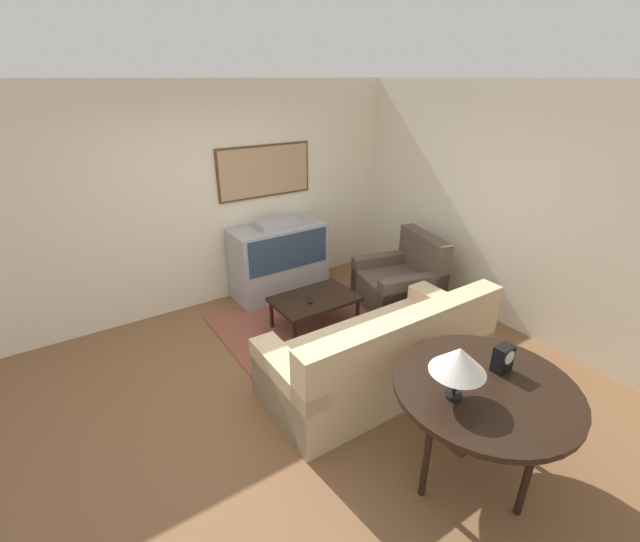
# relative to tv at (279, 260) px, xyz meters

# --- Properties ---
(ground_plane) EXTENTS (12.00, 12.00, 0.00)m
(ground_plane) POSITION_rel_tv_xyz_m (-0.76, -1.79, -0.49)
(ground_plane) COLOR brown
(wall_back) EXTENTS (12.00, 0.10, 2.70)m
(wall_back) POSITION_rel_tv_xyz_m (-0.75, 0.34, 0.86)
(wall_back) COLOR beige
(wall_back) RESTS_ON ground_plane
(wall_right) EXTENTS (0.06, 12.00, 2.70)m
(wall_right) POSITION_rel_tv_xyz_m (1.87, -1.79, 0.86)
(wall_right) COLOR beige
(wall_right) RESTS_ON ground_plane
(area_rug) EXTENTS (2.03, 1.88, 0.01)m
(area_rug) POSITION_rel_tv_xyz_m (-0.11, -1.00, -0.49)
(area_rug) COLOR brown
(area_rug) RESTS_ON ground_plane
(tv) EXTENTS (1.24, 0.55, 1.05)m
(tv) POSITION_rel_tv_xyz_m (0.00, 0.00, 0.00)
(tv) COLOR #9E9EA3
(tv) RESTS_ON ground_plane
(couch) EXTENTS (2.18, 0.99, 0.92)m
(couch) POSITION_rel_tv_xyz_m (-0.13, -2.20, -0.18)
(couch) COLOR #CCB289
(couch) RESTS_ON ground_plane
(armchair) EXTENTS (1.08, 1.09, 0.91)m
(armchair) POSITION_rel_tv_xyz_m (1.16, -1.11, -0.20)
(armchair) COLOR brown
(armchair) RESTS_ON ground_plane
(coffee_table) EXTENTS (0.95, 0.63, 0.40)m
(coffee_table) POSITION_rel_tv_xyz_m (-0.09, -1.00, -0.14)
(coffee_table) COLOR black
(coffee_table) RESTS_ON ground_plane
(console_table) EXTENTS (1.24, 1.24, 0.81)m
(console_table) POSITION_rel_tv_xyz_m (-0.24, -3.35, 0.25)
(console_table) COLOR black
(console_table) RESTS_ON ground_plane
(table_lamp) EXTENTS (0.36, 0.36, 0.38)m
(table_lamp) POSITION_rel_tv_xyz_m (-0.51, -3.30, 0.60)
(table_lamp) COLOR black
(table_lamp) RESTS_ON console_table
(mantel_clock) EXTENTS (0.14, 0.10, 0.20)m
(mantel_clock) POSITION_rel_tv_xyz_m (-0.01, -3.31, 0.42)
(mantel_clock) COLOR black
(mantel_clock) RESTS_ON console_table
(remote) EXTENTS (0.11, 0.16, 0.02)m
(remote) POSITION_rel_tv_xyz_m (-0.18, -1.04, -0.09)
(remote) COLOR black
(remote) RESTS_ON coffee_table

